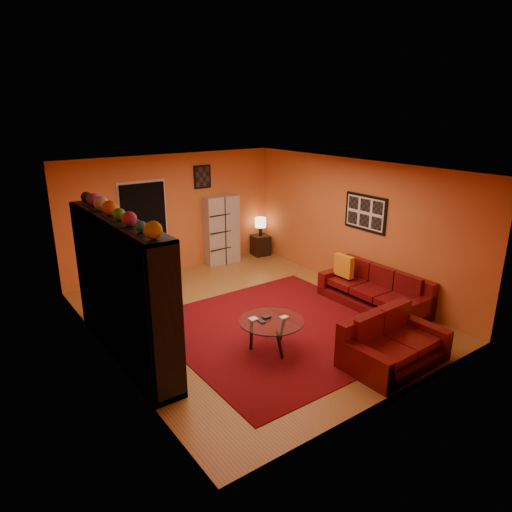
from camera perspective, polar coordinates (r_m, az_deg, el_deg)
floor at (r=8.21m, az=-0.56°, el=-7.42°), size 6.00×6.00×0.00m
ceiling at (r=7.46m, az=-0.62°, el=10.90°), size 6.00×6.00×0.00m
wall_back at (r=10.26m, az=-10.30°, el=5.23°), size 6.00×0.00×6.00m
wall_front at (r=5.70m, az=17.12°, el=-5.89°), size 6.00×0.00×6.00m
wall_left at (r=6.70m, az=-18.40°, el=-2.38°), size 0.00×6.00×6.00m
wall_right at (r=9.34m, az=12.09°, el=3.86°), size 0.00×6.00×6.00m
rug at (r=7.76m, az=3.06°, el=-9.00°), size 3.60×3.60×0.01m
doorway at (r=10.02m, az=-13.72°, el=3.04°), size 0.95×0.10×2.04m
wall_art_right at (r=9.07m, az=13.52°, el=5.28°), size 0.03×1.00×0.70m
wall_art_back at (r=10.44m, az=-6.73°, el=9.81°), size 0.42×0.03×0.52m
entertainment_unit at (r=6.85m, az=-16.41°, el=-3.98°), size 0.45×3.00×2.10m
tv at (r=6.88m, az=-15.97°, el=-4.33°), size 0.96×0.13×0.55m
sofa at (r=8.77m, az=14.80°, el=-4.27°), size 0.85×2.08×0.85m
loveseat at (r=6.99m, az=16.36°, el=-10.44°), size 1.55×0.96×0.85m
throw_pillow at (r=8.93m, az=10.94°, el=-1.22°), size 0.12×0.42×0.42m
coffee_table at (r=6.92m, az=1.92°, el=-8.41°), size 0.98×0.98×0.49m
storage_cabinet at (r=10.71m, az=-4.33°, el=3.28°), size 0.82×0.41×1.61m
bowl_chair at (r=8.55m, az=-11.71°, el=-4.52°), size 0.70×0.70×0.57m
side_table at (r=11.41m, az=0.56°, el=1.37°), size 0.45×0.45×0.50m
table_lamp at (r=11.26m, az=0.56°, el=4.14°), size 0.27×0.27×0.45m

